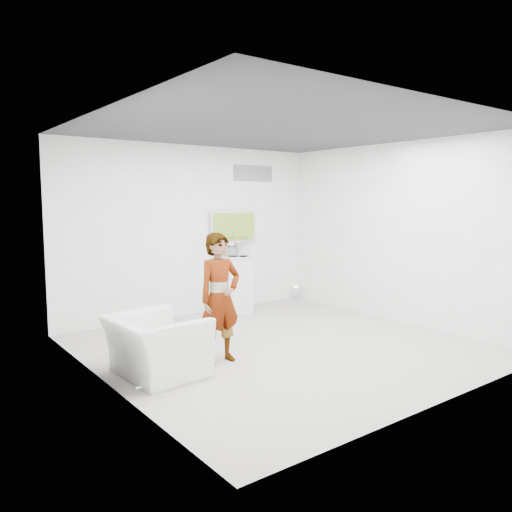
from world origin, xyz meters
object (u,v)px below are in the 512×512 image
person (220,298)px  pedestal (238,284)px  tv (233,227)px  armchair (156,346)px  floor_uplight (296,293)px

person → pedestal: (1.81, 2.19, -0.31)m
pedestal → person: bearing=-129.6°
person → tv: bearing=50.1°
tv → armchair: (-2.79, -2.48, -1.20)m
tv → pedestal: (-0.11, -0.32, -1.03)m
person → pedestal: 2.85m
tv → pedestal: bearing=-108.8°
armchair → floor_uplight: size_ratio=3.92×
floor_uplight → tv: bearing=175.5°
floor_uplight → pedestal: bearing=-172.6°
tv → pedestal: tv is taller
floor_uplight → person: bearing=-144.9°
person → pedestal: person is taller
tv → floor_uplight: bearing=-4.5°
floor_uplight → armchair: bearing=-151.0°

